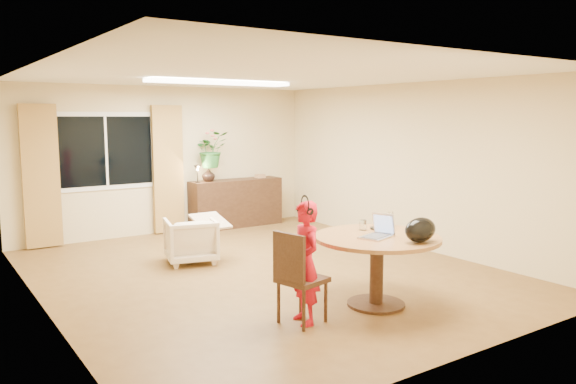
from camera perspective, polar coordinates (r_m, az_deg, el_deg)
The scene contains 24 objects.
floor at distance 7.61m, azimuth -2.38°, elevation -8.14°, with size 6.50×6.50×0.00m, color brown.
ceiling at distance 7.34m, azimuth -2.50°, elevation 11.79°, with size 6.50×6.50×0.00m, color white.
wall_back at distance 10.26m, azimuth -12.06°, elevation 3.19°, with size 5.50×5.50×0.00m, color #D5BD8B.
wall_left at distance 6.37m, azimuth -23.97°, elevation 0.04°, with size 6.50×6.50×0.00m, color #D5BD8B.
wall_right at distance 9.11m, azimuth 12.45°, elevation 2.63°, with size 6.50×6.50×0.00m, color #D5BD8B.
window at distance 9.87m, azimuth -17.99°, elevation 3.98°, with size 1.70×0.03×1.30m.
curtain_left at distance 9.58m, azimuth -23.80°, elevation 1.46°, with size 0.55×0.08×2.25m, color olive.
curtain_right at distance 10.16m, azimuth -12.09°, elevation 2.27°, with size 0.55×0.08×2.25m, color olive.
ceiling_panel at distance 8.38m, azimuth -6.90°, elevation 10.99°, with size 2.20×0.35×0.05m, color white.
dining_table at distance 6.24m, azimuth 9.03°, elevation -5.92°, with size 1.38×1.38×0.78m.
dining_chair at distance 5.70m, azimuth 1.46°, elevation -8.61°, with size 0.46×0.42×0.95m, color black, non-canonical shape.
child at distance 5.66m, azimuth 1.71°, elevation -7.19°, with size 0.30×0.45×1.24m, color red.
laptop at distance 6.09m, azimuth 8.92°, elevation -3.41°, with size 0.38×0.26×0.26m, color #B7B7BC, non-canonical shape.
tumbler at distance 6.47m, azimuth 7.63°, elevation -3.35°, with size 0.08×0.08×0.12m, color white, non-canonical shape.
wine_glass at distance 6.67m, azimuth 10.41°, elevation -2.77°, with size 0.07×0.07×0.19m, color white, non-canonical shape.
pot_lid at distance 6.57m, azimuth 9.21°, elevation -3.59°, with size 0.20×0.20×0.03m, color white, non-canonical shape.
handbag at distance 5.96m, azimuth 13.30°, elevation -3.76°, with size 0.39×0.23×0.26m, color black, non-canonical shape.
armchair at distance 8.15m, azimuth -9.85°, elevation -4.86°, with size 0.68×0.70×0.64m, color beige.
throw at distance 8.17m, azimuth -7.93°, elevation -2.39°, with size 0.45×0.55×0.03m, color beige, non-canonical shape.
sideboard at distance 10.67m, azimuth -5.29°, elevation -1.12°, with size 1.79×0.44×0.90m, color black.
vase at distance 10.34m, azimuth -8.08°, elevation 1.76°, with size 0.24×0.24×0.25m, color black.
bouquet at distance 10.33m, azimuth -7.82°, elevation 4.28°, with size 0.59×0.51×0.66m, color #3C6F29.
book_stack at distance 10.87m, azimuth -2.85°, elevation 1.65°, with size 0.18×0.14×0.07m, color #895E45, non-canonical shape.
desk_lamp at distance 10.18m, azimuth -9.17°, elevation 1.87°, with size 0.13×0.13×0.33m, color black, non-canonical shape.
Camera 1 is at (-3.85, -6.23, 2.07)m, focal length 35.00 mm.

